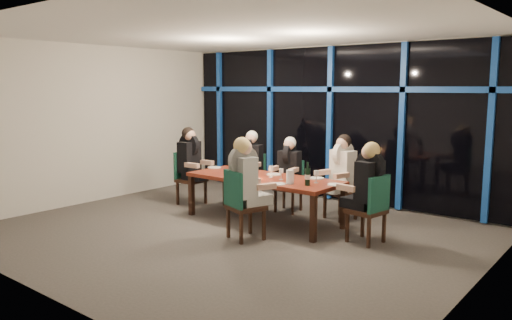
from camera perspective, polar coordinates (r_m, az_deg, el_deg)
The scene contains 29 objects.
room at distance 7.40m, azimuth -2.93°, elevation 6.96°, with size 7.04×7.00×3.02m.
window_wall at distance 9.81m, azimuth 8.63°, elevation 4.43°, with size 6.86×0.43×2.94m.
dining_table at distance 8.16m, azimuth 0.88°, elevation -2.40°, with size 2.60×1.00×0.75m.
chair_far_left at distance 9.47m, azimuth -0.41°, elevation -1.83°, with size 0.54×0.54×0.95m.
chair_far_mid at distance 8.94m, azimuth 3.95°, elevation -2.60°, with size 0.48×0.48×0.91m.
chair_far_right at distance 8.53m, azimuth 10.05°, elevation -3.00°, with size 0.55×0.55×0.97m.
chair_end_left at distance 9.53m, azimuth -7.80°, elevation -1.68°, with size 0.49×0.49×1.00m.
chair_end_right at distance 7.21m, azimuth 13.07°, elevation -5.10°, with size 0.52×0.52×0.99m.
chair_near_mid at distance 7.21m, azimuth -1.79°, elevation -4.75°, with size 0.60×0.60×1.02m.
diner_far_left at distance 9.34m, azimuth -0.61°, elevation 0.37°, with size 0.55×0.64×0.93m.
diner_far_mid at distance 8.81m, azimuth 3.75°, elevation -0.38°, with size 0.49×0.60×0.89m.
diner_far_right at distance 8.41m, azimuth 9.73°, elevation -0.49°, with size 0.56×0.66×0.95m.
diner_end_left at distance 9.41m, azimuth -7.47°, elevation 0.63°, with size 0.64×0.51×0.97m.
diner_end_right at distance 7.18m, azimuth 12.62°, elevation -1.96°, with size 0.65×0.53×0.96m.
diner_near_mid at distance 7.17m, azimuth -1.21°, elevation -1.52°, with size 0.62×0.70×1.00m.
plate_far_left at distance 8.85m, azimuth -2.06°, elevation -1.06°, with size 0.24×0.24×0.01m, color white.
plate_far_mid at distance 8.34m, azimuth 2.05°, elevation -1.65°, with size 0.24×0.24×0.01m, color white.
plate_far_right at distance 8.04m, azimuth 6.92°, elevation -2.07°, with size 0.24×0.24×0.01m, color white.
plate_end_left at distance 9.08m, azimuth -4.80°, elevation -0.85°, with size 0.24×0.24×0.01m, color white.
plate_end_right at distance 7.55m, azimuth 9.07°, elevation -2.80°, with size 0.24×0.24×0.01m, color white.
plate_near_mid at distance 7.51m, azimuth 2.51°, elevation -2.76°, with size 0.24×0.24×0.01m, color white.
wine_bottle at distance 7.45m, azimuth 5.91°, elevation -1.88°, with size 0.08×0.08×0.35m.
water_pitcher at distance 7.55m, azimuth 3.91°, elevation -1.95°, with size 0.13×0.12×0.21m.
tea_light at distance 7.97m, azimuth -0.12°, elevation -2.05°, with size 0.05×0.05×0.03m, color #FFAE4C.
wine_glass_a at distance 8.15m, azimuth -1.41°, elevation -1.08°, with size 0.06×0.06×0.16m.
wine_glass_b at distance 8.09m, azimuth 1.75°, elevation -1.03°, with size 0.07×0.07×0.19m.
wine_glass_c at distance 7.88m, azimuth 2.89°, elevation -1.34°, with size 0.07×0.07×0.18m.
wine_glass_d at distance 8.70m, azimuth -2.66°, elevation -0.48°, with size 0.06×0.06×0.16m.
wine_glass_e at distance 7.66m, azimuth 6.91°, elevation -1.58°, with size 0.07×0.07×0.19m.
Camera 1 is at (4.92, -5.53, 2.20)m, focal length 35.00 mm.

